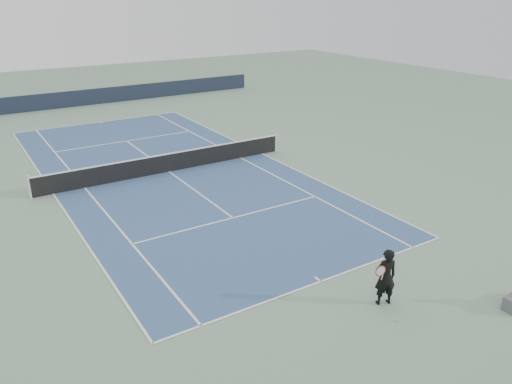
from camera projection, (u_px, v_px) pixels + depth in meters
ground at (169, 172)px, 24.72m from camera, size 80.00×80.00×0.00m
court_surface at (169, 172)px, 24.72m from camera, size 10.97×23.77×0.01m
tennis_net at (168, 162)px, 24.53m from camera, size 12.90×0.10×1.07m
windscreen_far at (77, 98)px, 38.52m from camera, size 30.00×0.25×1.20m
tennis_player at (385, 277)px, 14.03m from camera, size 0.84×0.66×1.74m
tennis_ball at (396, 320)px, 13.55m from camera, size 0.07×0.07×0.07m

